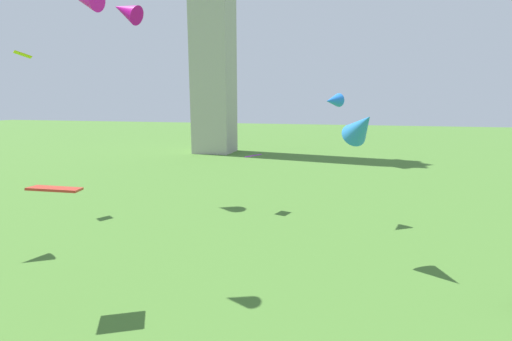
# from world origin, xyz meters

# --- Properties ---
(kite_flying_1) EXTENTS (1.93, 2.29, 1.86)m
(kite_flying_1) POSITION_xyz_m (5.49, 20.09, 6.31)
(kite_flying_1) COLOR #2978C0
(kite_flying_2) EXTENTS (1.86, 1.61, 0.38)m
(kite_flying_2) POSITION_xyz_m (-4.80, 13.58, 4.42)
(kite_flying_2) COLOR red
(kite_flying_3) EXTENTS (2.48, 1.62, 2.05)m
(kite_flying_3) POSITION_xyz_m (-10.83, 28.23, 13.68)
(kite_flying_3) COLOR #B90888
(kite_flying_6) EXTENTS (1.15, 1.18, 0.42)m
(kite_flying_6) POSITION_xyz_m (-15.85, 23.92, 10.35)
(kite_flying_6) COLOR #B9C604
(kite_flying_7) EXTENTS (1.01, 1.19, 0.25)m
(kite_flying_7) POSITION_xyz_m (-1.19, 27.06, 3.76)
(kite_flying_7) COLOR purple
(kite_flying_8) EXTENTS (1.38, 1.46, 0.89)m
(kite_flying_8) POSITION_xyz_m (3.96, 26.23, 7.40)
(kite_flying_8) COLOR blue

